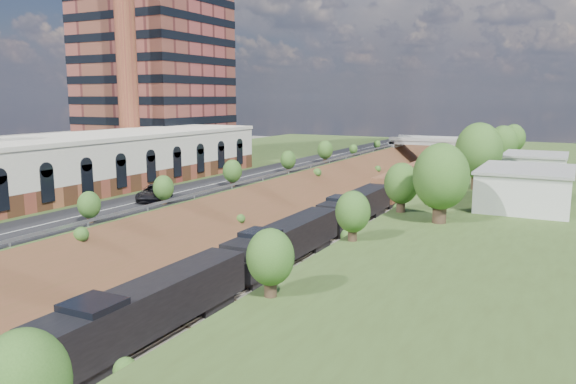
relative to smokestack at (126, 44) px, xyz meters
The scene contains 17 objects.
platform_left 23.05m from the smokestack, 53.13° to the left, with size 44.00×180.00×5.00m, color #3B5121.
embankment_left 35.58m from the smokestack, ahead, with size 7.07×180.00×7.07m, color brown.
embankment_right 53.39m from the smokestack, ahead, with size 7.07×180.00×7.07m, color brown.
rail_left_track 41.86m from the smokestack, ahead, with size 1.58×180.00×0.18m, color gray.
rail_right_track 46.11m from the smokestack, ahead, with size 1.58×180.00×0.18m, color gray.
road 28.88m from the smokestack, 11.04° to the left, with size 8.00×180.00×0.10m, color black.
guardrail 31.59m from the smokestack, ahead, with size 0.10×171.00×0.70m.
commercial_building 25.69m from the smokestack, 66.04° to the right, with size 14.30×62.30×7.00m.
highrise_tower 19.55m from the smokestack, 116.57° to the left, with size 22.00×22.00×53.90m.
smokestack is the anchor object (origin of this frame).
overpass 77.82m from the smokestack, 61.39° to the left, with size 24.50×8.30×7.40m.
white_building_near 62.29m from the smokestack, ahead, with size 9.00×12.00×4.00m, color silver.
white_building_far 64.31m from the smokestack, 16.97° to the left, with size 8.00×10.00×3.60m, color silver.
tree_right_large 57.52m from the smokestack, 16.80° to the right, with size 5.25×5.25×7.61m.
tree_left_crest 46.95m from the smokestack, 56.09° to the right, with size 2.45×2.45×3.55m.
freight_train 62.41m from the smokestack, 48.54° to the left, with size 3.23×181.27×4.78m.
suv 34.66m from the smokestack, 42.37° to the right, with size 2.94×6.37×1.77m, color black.
Camera 1 is at (28.05, -12.82, 16.79)m, focal length 35.00 mm.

